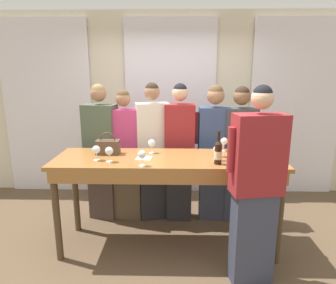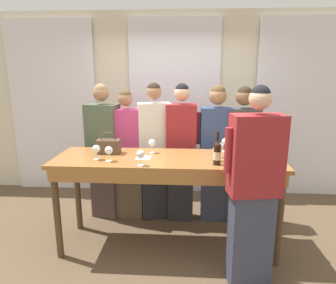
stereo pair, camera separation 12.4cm
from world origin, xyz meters
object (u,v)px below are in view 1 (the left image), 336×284
object	(u,v)px
wine_glass_front_left	(220,147)
host_pouring	(256,188)
guest_striped_shirt	(180,152)
guest_navy_coat	(214,151)
wine_glass_front_right	(224,142)
wine_glass_center_left	(269,145)
wine_glass_front_mid	(96,150)
guest_beige_cap	(239,152)
wine_bottle	(218,152)
wine_glass_back_mid	(152,143)
handbag	(108,147)
wine_glass_center_right	(275,148)
guest_pink_top	(125,155)
tasting_bar	(168,169)
wine_glass_back_left	(142,155)
wine_glass_center_mid	(109,151)
wine_glass_back_right	(217,150)
guest_olive_jacket	(101,152)
guest_cream_sweater	(153,151)

from	to	relation	value
wine_glass_front_left	host_pouring	distance (m)	0.69
guest_striped_shirt	guest_navy_coat	xyz separation A→B (m)	(0.44, -0.00, 0.02)
wine_glass_front_right	host_pouring	xyz separation A→B (m)	(0.15, -0.84, -0.22)
guest_striped_shirt	wine_glass_center_left	bearing A→B (deg)	-28.70
wine_glass_front_mid	guest_beige_cap	world-z (taller)	guest_beige_cap
wine_bottle	wine_glass_back_mid	world-z (taller)	wine_bottle
handbag	guest_striped_shirt	bearing A→B (deg)	33.60
wine_glass_center_right	guest_pink_top	xyz separation A→B (m)	(-1.69, 0.67, -0.28)
tasting_bar	wine_glass_back_left	bearing A→B (deg)	-132.33
wine_glass_center_mid	wine_glass_back_right	size ratio (longest dim) A/B	1.00
guest_olive_jacket	guest_cream_sweater	size ratio (longest dim) A/B	0.99
guest_pink_top	wine_glass_back_left	bearing A→B (deg)	-70.97
tasting_bar	guest_navy_coat	world-z (taller)	guest_navy_coat
wine_bottle	handbag	xyz separation A→B (m)	(-1.16, 0.34, -0.04)
guest_cream_sweater	guest_navy_coat	distance (m)	0.78
wine_glass_front_mid	guest_olive_jacket	size ratio (longest dim) A/B	0.09
wine_glass_front_right	guest_navy_coat	bearing A→B (deg)	99.78
wine_glass_center_right	wine_glass_back_left	distance (m)	1.39
guest_cream_sweater	wine_glass_back_left	bearing A→B (deg)	-91.87
tasting_bar	guest_pink_top	size ratio (longest dim) A/B	1.40
handbag	wine_glass_back_right	size ratio (longest dim) A/B	1.64
tasting_bar	wine_glass_back_left	size ratio (longest dim) A/B	15.45
wine_glass_front_mid	wine_glass_back_mid	xyz separation A→B (m)	(0.54, 0.29, 0.00)
handbag	wine_glass_back_mid	world-z (taller)	handbag
tasting_bar	host_pouring	xyz separation A→B (m)	(0.79, -0.54, 0.02)
wine_glass_back_mid	wine_glass_back_left	bearing A→B (deg)	-97.15
wine_glass_back_right	guest_cream_sweater	distance (m)	1.06
tasting_bar	handbag	xyz separation A→B (m)	(-0.66, 0.15, 0.21)
wine_glass_back_mid	guest_beige_cap	world-z (taller)	guest_beige_cap
guest_olive_jacket	guest_striped_shirt	xyz separation A→B (m)	(1.01, -0.00, 0.00)
guest_olive_jacket	host_pouring	size ratio (longest dim) A/B	0.97
tasting_bar	wine_glass_center_mid	world-z (taller)	wine_glass_center_mid
wine_glass_back_left	guest_beige_cap	world-z (taller)	guest_beige_cap
tasting_bar	guest_olive_jacket	distance (m)	1.11
wine_glass_center_mid	guest_striped_shirt	distance (m)	1.12
wine_glass_front_left	wine_glass_back_left	distance (m)	0.86
wine_glass_center_right	wine_glass_back_left	world-z (taller)	same
wine_glass_back_right	wine_bottle	bearing A→B (deg)	-92.69
wine_glass_front_right	guest_navy_coat	size ratio (longest dim) A/B	0.09
tasting_bar	guest_beige_cap	bearing A→B (deg)	37.38
tasting_bar	guest_pink_top	bearing A→B (deg)	129.85
tasting_bar	guest_beige_cap	xyz separation A→B (m)	(0.89, 0.68, 0.00)
wine_glass_center_left	guest_navy_coat	bearing A→B (deg)	134.97
wine_glass_center_mid	wine_glass_back_left	size ratio (longest dim) A/B	1.00
guest_pink_top	guest_cream_sweater	size ratio (longest dim) A/B	0.95
wine_glass_front_left	wine_glass_back_right	world-z (taller)	same
tasting_bar	guest_pink_top	world-z (taller)	guest_pink_top
host_pouring	wine_glass_front_mid	bearing A→B (deg)	163.60
handbag	wine_glass_center_mid	bearing A→B (deg)	-75.03
tasting_bar	wine_glass_front_mid	size ratio (longest dim) A/B	15.45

